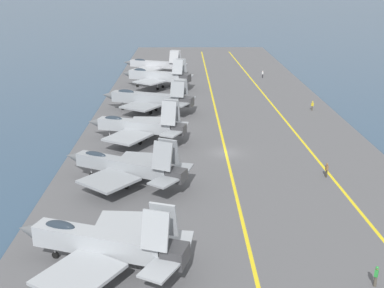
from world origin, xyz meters
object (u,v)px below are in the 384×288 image
crew_white_vest (263,74)px  crew_green_vest (376,275)px  parked_jet_third (125,166)px  parked_jet_fifth (148,99)px  crew_yellow_vest (312,105)px  crew_brown_vest (327,169)px  parked_jet_second (101,242)px  parked_jet_fourth (138,126)px  parked_jet_seventh (155,64)px  parked_jet_sixth (156,76)px

crew_white_vest → crew_green_vest: (-82.61, 4.08, 0.05)m
parked_jet_third → parked_jet_fifth: 31.82m
crew_white_vest → crew_yellow_vest: bearing=-171.9°
parked_jet_third → crew_brown_vest: bearing=-85.9°
parked_jet_second → parked_jet_fourth: parked_jet_fourth is taller
crew_yellow_vest → crew_green_vest: bearing=170.9°
parked_jet_fifth → crew_yellow_vest: parked_jet_fifth is taller
parked_jet_seventh → crew_green_vest: bearing=-165.8°
parked_jet_second → parked_jet_sixth: (67.89, -0.83, 0.51)m
parked_jet_seventh → parked_jet_sixth: bearing=-175.8°
parked_jet_seventh → crew_brown_vest: 69.69m
parked_jet_fifth → crew_brown_vest: (-30.10, -23.47, -1.48)m
parked_jet_fourth → crew_green_vest: parked_jet_fourth is taller
parked_jet_seventh → crew_yellow_vest: size_ratio=9.35×
parked_jet_second → crew_yellow_vest: bearing=-31.2°
parked_jet_third → parked_jet_fourth: 15.38m
parked_jet_fifth → parked_jet_seventh: (35.23, 0.74, 0.05)m
parked_jet_third → crew_green_vest: bearing=-132.7°
crew_yellow_vest → parked_jet_seventh: bearing=41.2°
parked_jet_fourth → crew_green_vest: (-35.28, -21.52, -1.43)m
parked_jet_second → parked_jet_sixth: bearing=-0.7°
parked_jet_sixth → crew_white_vest: 27.54m
parked_jet_second → crew_yellow_vest: 57.77m
parked_jet_fifth → crew_yellow_vest: bearing=-88.8°
parked_jet_third → parked_jet_fourth: bearing=-0.2°
parked_jet_second → parked_jet_seventh: 83.98m
parked_jet_fourth → crew_brown_vest: bearing=-119.9°
parked_jet_second → parked_jet_sixth: size_ratio=0.96×
parked_jet_sixth → parked_jet_seventh: bearing=4.2°
crew_brown_vest → parked_jet_fifth: bearing=37.9°
parked_jet_third → crew_yellow_vest: 44.17m
parked_jet_third → parked_jet_fifth: parked_jet_third is taller
parked_jet_second → parked_jet_fourth: size_ratio=1.01×
parked_jet_fourth → crew_green_vest: bearing=-148.6°
crew_white_vest → crew_green_vest: bearing=177.2°
parked_jet_third → crew_brown_vest: 23.93m
crew_yellow_vest → crew_white_vest: bearing=8.1°
crew_brown_vest → crew_yellow_vest: bearing=-11.2°
crew_brown_vest → crew_yellow_vest: 31.33m
parked_jet_second → crew_white_vest: (79.64, -25.66, -1.39)m
crew_green_vest → parked_jet_fourth: bearing=31.4°
parked_jet_third → parked_jet_fourth: parked_jet_fourth is taller
parked_jet_fifth → parked_jet_fourth: bearing=178.9°
parked_jet_fifth → parked_jet_sixth: parked_jet_sixth is taller
parked_jet_fourth → crew_yellow_vest: (17.07, -29.89, -1.45)m
parked_jet_third → crew_white_vest: 67.77m
parked_jet_seventh → crew_white_vest: 26.42m
parked_jet_second → crew_yellow_vest: parked_jet_second is taller
parked_jet_third → parked_jet_seventh: bearing=0.3°
parked_jet_second → crew_green_vest: size_ratio=8.62×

